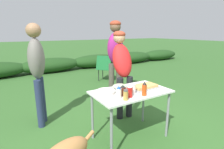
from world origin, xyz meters
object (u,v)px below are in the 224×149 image
(hot_sauce_bottle, at_px, (144,89))
(mixing_bowl, at_px, (120,86))
(food_tray, at_px, (145,87))
(mayo_bottle, at_px, (119,92))
(plate_stack, at_px, (106,92))
(ketchup_bottle, at_px, (130,91))
(standing_person_with_beanie, at_px, (115,52))
(spice_jar, at_px, (126,95))
(paper_cup_stack, at_px, (133,89))
(folding_table, at_px, (131,96))
(camp_chair_green_behind_table, at_px, (105,67))
(standing_person_in_olive_jacket, at_px, (122,64))
(standing_person_in_dark_puffer, at_px, (37,66))
(bbq_sauce_bottle, at_px, (123,90))

(hot_sauce_bottle, bearing_deg, mixing_bowl, 107.18)
(food_tray, height_order, mayo_bottle, mayo_bottle)
(plate_stack, xyz_separation_m, mixing_bowl, (0.27, 0.07, 0.01))
(ketchup_bottle, xyz_separation_m, standing_person_with_beanie, (0.82, 1.64, 0.30))
(spice_jar, bearing_deg, paper_cup_stack, 31.57)
(folding_table, height_order, camp_chair_green_behind_table, camp_chair_green_behind_table)
(hot_sauce_bottle, bearing_deg, spice_jar, -179.66)
(standing_person_in_olive_jacket, relative_size, standing_person_in_dark_puffer, 0.93)
(food_tray, bearing_deg, standing_person_with_beanie, 74.17)
(standing_person_in_dark_puffer, bearing_deg, camp_chair_green_behind_table, -30.32)
(folding_table, height_order, mixing_bowl, mixing_bowl)
(standing_person_in_olive_jacket, bearing_deg, mixing_bowl, -121.90)
(folding_table, relative_size, standing_person_with_beanie, 0.61)
(food_tray, height_order, standing_person_in_olive_jacket, standing_person_in_olive_jacket)
(ketchup_bottle, bearing_deg, bbq_sauce_bottle, 115.70)
(ketchup_bottle, height_order, standing_person_in_dark_puffer, standing_person_in_dark_puffer)
(standing_person_with_beanie, bearing_deg, bbq_sauce_bottle, -123.48)
(bbq_sauce_bottle, xyz_separation_m, standing_person_in_olive_jacket, (0.52, 0.76, 0.18))
(bbq_sauce_bottle, bearing_deg, standing_person_in_dark_puffer, 125.39)
(hot_sauce_bottle, distance_m, camp_chair_green_behind_table, 3.40)
(food_tray, relative_size, spice_jar, 3.12)
(spice_jar, height_order, bbq_sauce_bottle, bbq_sauce_bottle)
(plate_stack, bearing_deg, hot_sauce_bottle, -39.34)
(paper_cup_stack, xyz_separation_m, standing_person_in_dark_puffer, (-0.99, 1.22, 0.22))
(ketchup_bottle, bearing_deg, standing_person_with_beanie, 63.46)
(folding_table, bearing_deg, standing_person_in_dark_puffer, 133.52)
(plate_stack, height_order, standing_person_in_olive_jacket, standing_person_in_olive_jacket)
(hot_sauce_bottle, height_order, camp_chair_green_behind_table, hot_sauce_bottle)
(standing_person_in_dark_puffer, bearing_deg, mayo_bottle, -127.29)
(mayo_bottle, bearing_deg, folding_table, 22.68)
(standing_person_in_dark_puffer, bearing_deg, hot_sauce_bottle, -119.97)
(mayo_bottle, xyz_separation_m, bbq_sauce_bottle, (0.09, 0.04, -0.00))
(plate_stack, height_order, paper_cup_stack, paper_cup_stack)
(food_tray, distance_m, paper_cup_stack, 0.32)
(paper_cup_stack, distance_m, mayo_bottle, 0.23)
(plate_stack, height_order, spice_jar, spice_jar)
(bbq_sauce_bottle, height_order, standing_person_in_olive_jacket, standing_person_in_olive_jacket)
(folding_table, xyz_separation_m, spice_jar, (-0.26, -0.24, 0.14))
(plate_stack, relative_size, mixing_bowl, 1.19)
(food_tray, bearing_deg, camp_chair_green_behind_table, 71.63)
(mixing_bowl, height_order, hot_sauce_bottle, hot_sauce_bottle)
(paper_cup_stack, distance_m, camp_chair_green_behind_table, 3.32)
(bbq_sauce_bottle, bearing_deg, food_tray, 9.42)
(mayo_bottle, bearing_deg, standing_person_in_olive_jacket, 53.04)
(folding_table, distance_m, plate_stack, 0.38)
(bbq_sauce_bottle, relative_size, standing_person_in_olive_jacket, 0.09)
(camp_chair_green_behind_table, bearing_deg, paper_cup_stack, -65.31)
(ketchup_bottle, relative_size, standing_person_in_olive_jacket, 0.11)
(paper_cup_stack, bearing_deg, mayo_bottle, -177.34)
(paper_cup_stack, bearing_deg, ketchup_bottle, -145.44)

